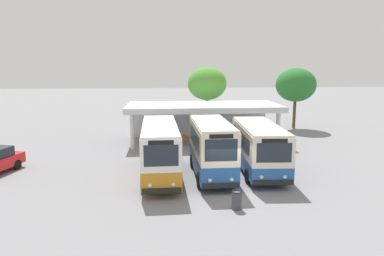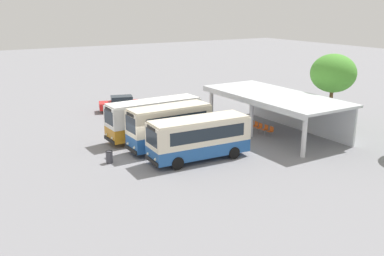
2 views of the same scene
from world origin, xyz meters
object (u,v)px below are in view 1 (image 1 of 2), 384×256
(waiting_chair_second_from_end, at_px, (191,138))
(waiting_chair_middle_seat, at_px, (199,138))
(city_bus_middle_cream, at_px, (259,146))
(waiting_chair_end_by_column, at_px, (184,138))
(city_bus_nearest_orange, at_px, (160,148))
(city_bus_second_in_row, at_px, (212,147))
(waiting_chair_fourth_seat, at_px, (206,138))
(waiting_chair_fifth_seat, at_px, (214,138))
(litter_bin_apron, at_px, (237,200))

(waiting_chair_second_from_end, distance_m, waiting_chair_middle_seat, 0.67)
(city_bus_middle_cream, xyz_separation_m, waiting_chair_end_by_column, (-4.32, 8.27, -1.19))
(city_bus_nearest_orange, bearing_deg, city_bus_second_in_row, -4.64)
(waiting_chair_fourth_seat, bearing_deg, city_bus_nearest_orange, -114.63)
(city_bus_second_in_row, distance_m, waiting_chair_middle_seat, 8.96)
(city_bus_nearest_orange, relative_size, waiting_chair_fifth_seat, 9.47)
(city_bus_nearest_orange, bearing_deg, waiting_chair_second_from_end, 72.98)
(city_bus_nearest_orange, bearing_deg, waiting_chair_middle_seat, 68.87)
(waiting_chair_middle_seat, bearing_deg, city_bus_nearest_orange, -111.13)
(city_bus_middle_cream, bearing_deg, waiting_chair_fourth_seat, 105.75)
(waiting_chair_end_by_column, distance_m, waiting_chair_fifth_seat, 2.66)
(waiting_chair_second_from_end, bearing_deg, waiting_chair_middle_seat, -7.18)
(waiting_chair_fifth_seat, bearing_deg, city_bus_second_in_row, -99.44)
(waiting_chair_middle_seat, height_order, litter_bin_apron, litter_bin_apron)
(waiting_chair_end_by_column, relative_size, waiting_chair_second_from_end, 1.00)
(city_bus_second_in_row, bearing_deg, waiting_chair_second_from_end, 93.20)
(waiting_chair_end_by_column, bearing_deg, city_bus_second_in_row, -82.60)
(waiting_chair_middle_seat, bearing_deg, waiting_chair_second_from_end, 172.82)
(city_bus_second_in_row, distance_m, waiting_chair_fifth_seat, 9.21)
(city_bus_second_in_row, bearing_deg, city_bus_middle_cream, 12.42)
(waiting_chair_end_by_column, xyz_separation_m, litter_bin_apron, (1.66, -14.08, -0.07))
(city_bus_middle_cream, height_order, waiting_chair_second_from_end, city_bus_middle_cream)
(city_bus_middle_cream, relative_size, waiting_chair_second_from_end, 8.82)
(waiting_chair_second_from_end, xyz_separation_m, waiting_chair_fifth_seat, (1.99, 0.05, 0.00))
(waiting_chair_second_from_end, bearing_deg, city_bus_nearest_orange, -107.02)
(waiting_chair_end_by_column, height_order, waiting_chair_second_from_end, same)
(waiting_chair_fifth_seat, bearing_deg, waiting_chair_fourth_seat, -177.39)
(waiting_chair_middle_seat, relative_size, waiting_chair_fifth_seat, 1.00)
(litter_bin_apron, bearing_deg, waiting_chair_fourth_seat, 88.65)
(city_bus_nearest_orange, distance_m, waiting_chair_middle_seat, 9.31)
(waiting_chair_middle_seat, bearing_deg, waiting_chair_fifth_seat, 5.57)
(city_bus_second_in_row, bearing_deg, waiting_chair_fifth_seat, 80.56)
(city_bus_nearest_orange, distance_m, litter_bin_apron, 6.64)
(city_bus_second_in_row, xyz_separation_m, waiting_chair_fifth_seat, (1.49, 8.98, -1.36))
(city_bus_nearest_orange, distance_m, waiting_chair_fourth_seat, 9.65)
(waiting_chair_middle_seat, height_order, waiting_chair_fourth_seat, same)
(city_bus_second_in_row, height_order, waiting_chair_end_by_column, city_bus_second_in_row)
(litter_bin_apron, bearing_deg, waiting_chair_fifth_seat, 85.96)
(city_bus_middle_cream, relative_size, waiting_chair_middle_seat, 8.82)
(city_bus_nearest_orange, bearing_deg, litter_bin_apron, -55.80)
(city_bus_second_in_row, height_order, litter_bin_apron, city_bus_second_in_row)
(waiting_chair_second_from_end, height_order, waiting_chair_fifth_seat, same)
(waiting_chair_end_by_column, bearing_deg, city_bus_nearest_orange, -102.90)
(waiting_chair_end_by_column, relative_size, litter_bin_apron, 0.96)
(waiting_chair_end_by_column, xyz_separation_m, waiting_chair_fourth_seat, (1.99, -0.01, 0.00))
(city_bus_second_in_row, height_order, waiting_chair_fifth_seat, city_bus_second_in_row)
(city_bus_second_in_row, bearing_deg, waiting_chair_fourth_seat, 84.71)
(waiting_chair_end_by_column, bearing_deg, waiting_chair_fifth_seat, 0.47)
(city_bus_nearest_orange, height_order, waiting_chair_end_by_column, city_bus_nearest_orange)
(waiting_chair_end_by_column, xyz_separation_m, waiting_chair_middle_seat, (1.33, -0.11, 0.00))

